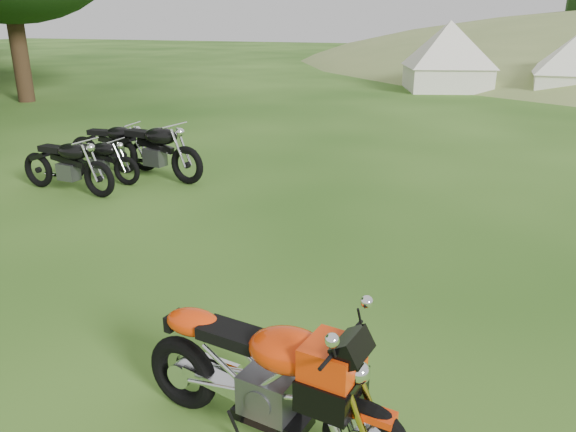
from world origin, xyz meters
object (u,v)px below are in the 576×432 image
(vintage_moto_a, at_px, (66,163))
(tent_mid, at_px, (576,63))
(vintage_moto_b, at_px, (113,144))
(sport_motorcycle, at_px, (266,368))
(vintage_moto_d, at_px, (98,159))
(tent_left, at_px, (448,56))
(vintage_moto_c, at_px, (153,148))

(vintage_moto_a, relative_size, tent_mid, 0.69)
(vintage_moto_b, bearing_deg, tent_mid, 54.13)
(sport_motorcycle, xyz_separation_m, vintage_moto_a, (-5.42, 4.49, -0.09))
(vintage_moto_d, relative_size, tent_left, 0.54)
(vintage_moto_a, xyz_separation_m, tent_mid, (9.69, 16.65, 0.71))
(vintage_moto_a, distance_m, vintage_moto_b, 1.64)
(vintage_moto_a, xyz_separation_m, vintage_moto_c, (0.92, 1.26, 0.06))
(vintage_moto_a, distance_m, vintage_moto_c, 1.56)
(sport_motorcycle, bearing_deg, tent_left, 101.51)
(tent_mid, bearing_deg, vintage_moto_d, -120.25)
(vintage_moto_a, xyz_separation_m, vintage_moto_d, (0.10, 0.71, -0.08))
(vintage_moto_a, relative_size, vintage_moto_d, 1.17)
(vintage_moto_b, distance_m, vintage_moto_d, 0.97)
(tent_left, relative_size, tent_mid, 1.10)
(sport_motorcycle, xyz_separation_m, vintage_moto_c, (-4.49, 5.75, -0.03))
(vintage_moto_b, bearing_deg, sport_motorcycle, -49.67)
(vintage_moto_c, xyz_separation_m, tent_left, (4.06, 15.67, 0.77))
(vintage_moto_c, bearing_deg, tent_mid, 70.60)
(vintage_moto_b, xyz_separation_m, vintage_moto_d, (0.33, -0.91, -0.06))
(vintage_moto_a, relative_size, vintage_moto_b, 1.03)
(vintage_moto_c, height_order, tent_mid, tent_mid)
(vintage_moto_a, height_order, tent_mid, tent_mid)
(sport_motorcycle, relative_size, vintage_moto_a, 1.02)
(sport_motorcycle, distance_m, vintage_moto_c, 7.30)
(vintage_moto_c, bearing_deg, vintage_moto_a, -116.01)
(sport_motorcycle, relative_size, tent_mid, 0.71)
(vintage_moto_c, xyz_separation_m, vintage_moto_d, (-0.82, -0.55, -0.14))
(vintage_moto_b, bearing_deg, vintage_moto_a, -84.35)
(vintage_moto_c, relative_size, vintage_moto_d, 1.31)
(vintage_moto_a, relative_size, vintage_moto_c, 0.90)
(tent_mid, bearing_deg, sport_motorcycle, -100.65)
(tent_left, bearing_deg, vintage_moto_b, -125.25)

